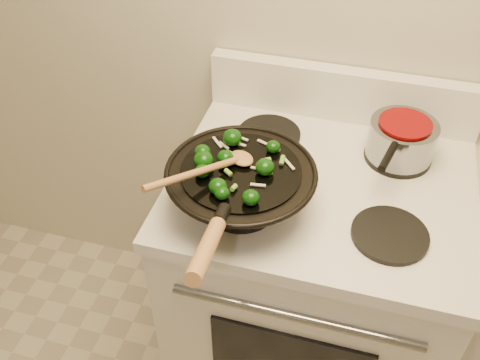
# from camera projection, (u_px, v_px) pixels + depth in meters

# --- Properties ---
(stove) EXTENTS (0.78, 0.67, 1.08)m
(stove) POSITION_uv_depth(u_px,v_px,m) (308.00, 286.00, 1.69)
(stove) COLOR white
(stove) RESTS_ON ground
(wok) EXTENTS (0.36, 0.59, 0.24)m
(wok) POSITION_uv_depth(u_px,v_px,m) (241.00, 186.00, 1.27)
(wok) COLOR black
(wok) RESTS_ON stove
(stirfry) EXTENTS (0.24, 0.24, 0.04)m
(stirfry) POSITION_uv_depth(u_px,v_px,m) (229.00, 164.00, 1.23)
(stirfry) COLOR #0A3508
(stirfry) RESTS_ON wok
(wooden_spoon) EXTENTS (0.20, 0.26, 0.07)m
(wooden_spoon) POSITION_uv_depth(u_px,v_px,m) (216.00, 166.00, 1.21)
(wooden_spoon) COLOR #A57341
(wooden_spoon) RESTS_ON wok
(saucepan) EXTENTS (0.18, 0.28, 0.10)m
(saucepan) POSITION_uv_depth(u_px,v_px,m) (402.00, 139.00, 1.42)
(saucepan) COLOR gray
(saucepan) RESTS_ON stove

